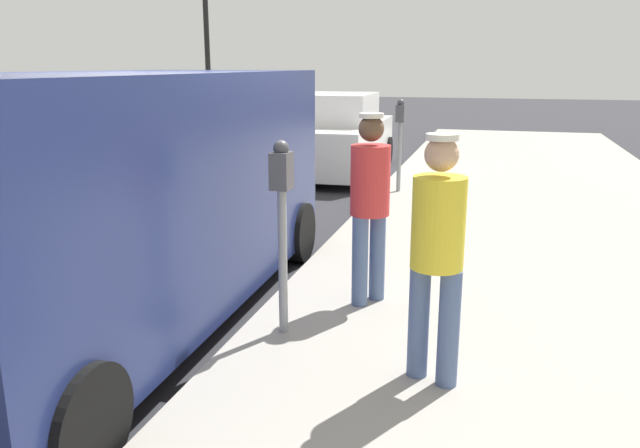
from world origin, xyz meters
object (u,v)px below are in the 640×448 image
pedestrian_in_red (370,197)px  parking_meter_far (400,129)px  parked_van (123,192)px  pedestrian_in_yellow (437,245)px  traffic_light_corner (180,20)px  parking_meter_near (282,205)px  parked_sedan_ahead (334,137)px

pedestrian_in_red → parking_meter_far: bearing=95.8°
parked_van → parking_meter_far: bearing=75.4°
pedestrian_in_red → pedestrian_in_yellow: 1.47m
traffic_light_corner → parked_van: bearing=-64.5°
pedestrian_in_red → pedestrian_in_yellow: pedestrian_in_red is taller
parking_meter_near → traffic_light_corner: size_ratio=0.29×
pedestrian_in_red → parked_sedan_ahead: 7.79m
pedestrian_in_yellow → parked_van: bearing=165.7°
parking_meter_near → traffic_light_corner: traffic_light_corner is taller
pedestrian_in_yellow → parked_sedan_ahead: size_ratio=0.37×
parking_meter_near → pedestrian_in_red: (0.52, 0.81, -0.08)m
parking_meter_near → traffic_light_corner: bearing=120.1°
pedestrian_in_yellow → traffic_light_corner: (-9.14, 14.15, 2.42)m
parked_van → parked_sedan_ahead: bearing=91.5°
parking_meter_near → pedestrian_in_red: 0.97m
parking_meter_far → parked_van: bearing=-104.6°
parking_meter_far → pedestrian_in_yellow: bearing=-79.3°
pedestrian_in_yellow → parked_van: 2.80m
parking_meter_far → traffic_light_corner: 11.30m
pedestrian_in_red → traffic_light_corner: bearing=123.3°
pedestrian_in_yellow → parked_sedan_ahead: (-2.92, 8.76, -0.34)m
parking_meter_near → parked_sedan_ahead: parking_meter_near is taller
parking_meter_far → parked_sedan_ahead: (-1.71, 2.32, -0.43)m
parking_meter_far → parked_van: (-1.50, -5.75, -0.03)m
parking_meter_far → pedestrian_in_red: 5.17m
parked_sedan_ahead → parked_van: bearing=-88.5°
parked_van → parked_sedan_ahead: size_ratio=1.18×
parked_van → traffic_light_corner: bearing=115.5°
parking_meter_near → parked_sedan_ahead: size_ratio=0.34×
parking_meter_far → traffic_light_corner: traffic_light_corner is taller
pedestrian_in_yellow → parking_meter_near: bearing=158.1°
pedestrian_in_red → traffic_light_corner: traffic_light_corner is taller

